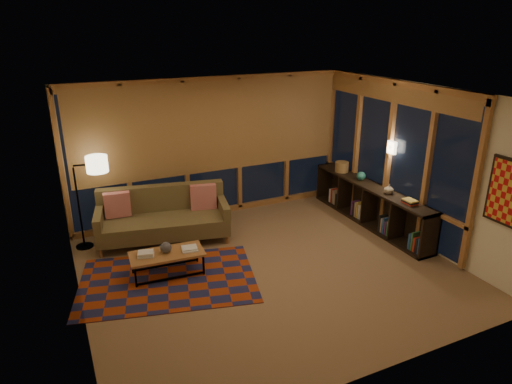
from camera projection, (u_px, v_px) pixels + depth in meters
name	position (u px, v px, depth m)	size (l,w,h in m)	color
floor	(269.00, 269.00, 7.12)	(5.50, 5.00, 0.01)	olive
ceiling	(271.00, 94.00, 6.17)	(5.50, 5.00, 0.01)	white
walls	(270.00, 188.00, 6.65)	(5.51, 5.01, 2.70)	#EFE5C2
window_wall_back	(213.00, 148.00, 8.71)	(5.30, 0.16, 2.60)	#A26F36
window_wall_right	(388.00, 156.00, 8.22)	(0.16, 3.70, 2.60)	#A26F36
wall_art	(512.00, 194.00, 6.12)	(0.06, 0.74, 0.94)	red
wall_sconce	(392.00, 148.00, 8.00)	(0.12, 0.18, 0.22)	#FFEBBC
sofa	(163.00, 217.00, 7.89)	(2.21, 0.90, 0.91)	brown
pillow_left	(117.00, 205.00, 7.81)	(0.43, 0.14, 0.43)	#B8050C
pillow_right	(203.00, 197.00, 8.16)	(0.46, 0.15, 0.46)	#B8050C
area_rug	(168.00, 280.00, 6.81)	(2.56, 1.71, 0.01)	#96320F
coffee_table	(168.00, 264.00, 6.91)	(1.10, 0.50, 0.37)	#A26F36
book_stack_a	(146.00, 254.00, 6.76)	(0.22, 0.17, 0.06)	white
book_stack_b	(190.00, 249.00, 6.92)	(0.25, 0.20, 0.05)	white
ceramic_pot	(166.00, 247.00, 6.83)	(0.17, 0.17, 0.17)	black
floor_lamp	(78.00, 204.00, 7.54)	(0.53, 0.35, 1.60)	black
bookshelf	(370.00, 205.00, 8.60)	(0.40, 3.08, 0.77)	black
basket	(342.00, 167.00, 9.21)	(0.27, 0.27, 0.20)	#986E44
teal_bowl	(361.00, 176.00, 8.71)	(0.17, 0.17, 0.17)	#246D61
vase	(389.00, 189.00, 8.04)	(0.17, 0.17, 0.18)	#9E9179
shelf_book_stack	(410.00, 202.00, 7.61)	(0.17, 0.24, 0.07)	white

